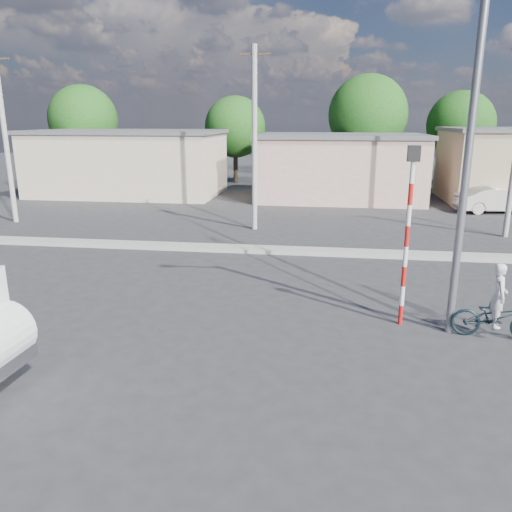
# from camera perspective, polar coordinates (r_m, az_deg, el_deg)

# --- Properties ---
(ground_plane) EXTENTS (120.00, 120.00, 0.00)m
(ground_plane) POSITION_cam_1_polar(r_m,az_deg,el_deg) (11.61, 1.06, -9.78)
(ground_plane) COLOR #2C2C2F
(ground_plane) RESTS_ON ground
(median) EXTENTS (40.00, 0.80, 0.16)m
(median) POSITION_cam_1_polar(r_m,az_deg,el_deg) (19.10, 4.04, 0.62)
(median) COLOR #99968E
(median) RESTS_ON ground
(bicycle) EXTENTS (2.00, 0.88, 1.02)m
(bicycle) POSITION_cam_1_polar(r_m,az_deg,el_deg) (12.87, 25.72, -6.33)
(bicycle) COLOR black
(bicycle) RESTS_ON ground
(cyclist) EXTENTS (0.42, 0.58, 1.51)m
(cyclist) POSITION_cam_1_polar(r_m,az_deg,el_deg) (12.78, 25.84, -5.32)
(cyclist) COLOR silver
(cyclist) RESTS_ON ground
(car_cream) EXTENTS (4.43, 2.22, 1.39)m
(car_cream) POSITION_cam_1_polar(r_m,az_deg,el_deg) (30.23, 25.76, 5.81)
(car_cream) COLOR beige
(car_cream) RESTS_ON ground
(traffic_pole) EXTENTS (0.28, 0.18, 4.36)m
(traffic_pole) POSITION_cam_1_polar(r_m,az_deg,el_deg) (12.31, 17.01, 3.74)
(traffic_pole) COLOR red
(traffic_pole) RESTS_ON ground
(streetlight) EXTENTS (2.34, 0.22, 9.00)m
(streetlight) POSITION_cam_1_polar(r_m,az_deg,el_deg) (11.98, 22.71, 14.37)
(streetlight) COLOR slate
(streetlight) RESTS_ON ground
(building_row) EXTENTS (37.80, 7.30, 4.44)m
(building_row) POSITION_cam_1_polar(r_m,az_deg,el_deg) (32.55, 7.93, 10.31)
(building_row) COLOR beige
(building_row) RESTS_ON ground
(tree_row) EXTENTS (43.62, 7.43, 8.42)m
(tree_row) POSITION_cam_1_polar(r_m,az_deg,el_deg) (38.96, 12.23, 15.14)
(tree_row) COLOR #38281E
(tree_row) RESTS_ON ground
(utility_poles) EXTENTS (35.40, 0.24, 8.00)m
(utility_poles) POSITION_cam_1_polar(r_m,az_deg,el_deg) (22.53, 13.50, 12.77)
(utility_poles) COLOR #99968E
(utility_poles) RESTS_ON ground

